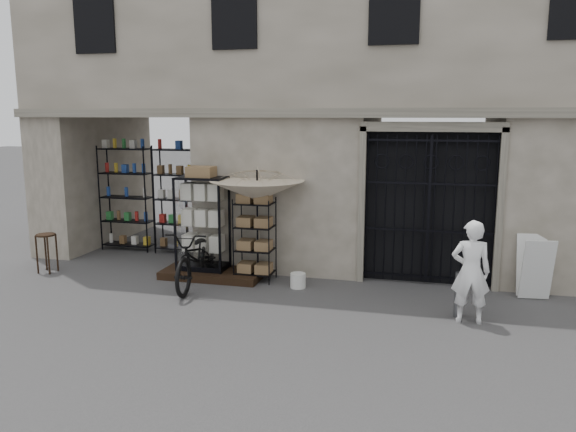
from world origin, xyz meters
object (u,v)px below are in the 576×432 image
(wire_rack, at_px, (255,240))
(easel_sign, at_px, (535,267))
(steel_bollard, at_px, (459,294))
(market_umbrella, at_px, (257,185))
(display_cabinet, at_px, (202,228))
(shopkeeper, at_px, (468,322))
(bicycle, at_px, (197,285))
(white_bucket, at_px, (298,280))
(wooden_stool, at_px, (47,252))

(wire_rack, height_order, easel_sign, wire_rack)
(steel_bollard, bearing_deg, market_umbrella, 162.27)
(display_cabinet, bearing_deg, shopkeeper, -1.92)
(wire_rack, distance_m, market_umbrella, 1.08)
(bicycle, bearing_deg, easel_sign, 1.86)
(display_cabinet, bearing_deg, easel_sign, 14.30)
(wire_rack, relative_size, bicycle, 0.76)
(white_bucket, xyz_separation_m, steel_bollard, (2.86, -0.87, 0.23))
(bicycle, height_order, steel_bollard, bicycle)
(wire_rack, bearing_deg, wooden_stool, -161.11)
(wire_rack, bearing_deg, steel_bollard, -4.76)
(steel_bollard, xyz_separation_m, shopkeeper, (0.15, -0.20, -0.37))
(wooden_stool, distance_m, shopkeeper, 8.32)
(steel_bollard, height_order, shopkeeper, steel_bollard)
(shopkeeper, bearing_deg, bicycle, -11.57)
(market_umbrella, distance_m, white_bucket, 1.98)
(market_umbrella, bearing_deg, wire_rack, -128.09)
(display_cabinet, xyz_separation_m, steel_bollard, (4.88, -1.16, -0.62))
(display_cabinet, xyz_separation_m, wire_rack, (1.10, -0.01, -0.19))
(display_cabinet, xyz_separation_m, easel_sign, (6.21, 0.12, -0.42))
(white_bucket, distance_m, bicycle, 1.93)
(wire_rack, bearing_deg, white_bucket, -4.57)
(bicycle, height_order, shopkeeper, bicycle)
(white_bucket, relative_size, bicycle, 0.13)
(easel_sign, bearing_deg, market_umbrella, 174.30)
(market_umbrella, height_order, white_bucket, market_umbrella)
(wire_rack, distance_m, bicycle, 1.40)
(wooden_stool, xyz_separation_m, steel_bollard, (8.12, -0.63, -0.05))
(display_cabinet, distance_m, bicycle, 1.18)
(display_cabinet, distance_m, shopkeeper, 5.30)
(white_bucket, xyz_separation_m, easel_sign, (4.18, 0.41, 0.43))
(wooden_stool, height_order, easel_sign, easel_sign)
(shopkeeper, bearing_deg, display_cabinet, -18.25)
(steel_bollard, bearing_deg, bicycle, 173.72)
(display_cabinet, height_order, wire_rack, display_cabinet)
(market_umbrella, xyz_separation_m, easel_sign, (5.08, 0.08, -1.31))
(wire_rack, bearing_deg, bicycle, -135.04)
(wire_rack, height_order, shopkeeper, wire_rack)
(wooden_stool, relative_size, shopkeeper, 0.49)
(display_cabinet, height_order, steel_bollard, display_cabinet)
(white_bucket, distance_m, shopkeeper, 3.19)
(white_bucket, bearing_deg, display_cabinet, 171.90)
(bicycle, bearing_deg, steel_bollard, -11.47)
(wire_rack, bearing_deg, easel_sign, 13.51)
(easel_sign, bearing_deg, shopkeeper, -135.22)
(bicycle, relative_size, wooden_stool, 2.66)
(market_umbrella, xyz_separation_m, bicycle, (-1.00, -0.67, -1.88))
(white_bucket, height_order, easel_sign, easel_sign)
(display_cabinet, height_order, bicycle, display_cabinet)
(market_umbrella, distance_m, shopkeeper, 4.54)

